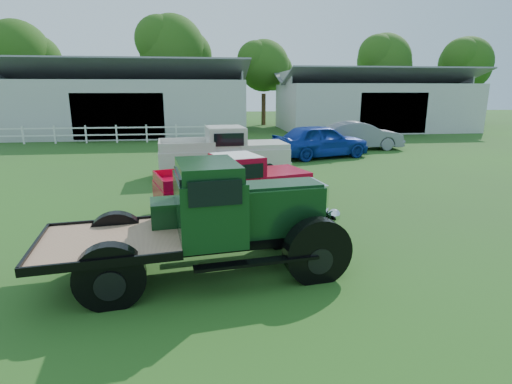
{
  "coord_description": "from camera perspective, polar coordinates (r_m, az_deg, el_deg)",
  "views": [
    {
      "loc": [
        -0.99,
        -8.25,
        3.49
      ],
      "look_at": [
        0.2,
        1.2,
        1.05
      ],
      "focal_mm": 28.0,
      "sensor_mm": 36.0,
      "label": 1
    }
  ],
  "objects": [
    {
      "name": "ground",
      "position": [
        9.01,
        -0.31,
        -8.42
      ],
      "size": [
        120.0,
        120.0,
        0.0
      ],
      "primitive_type": "plane",
      "color": "#2A481E"
    },
    {
      "name": "shed_left",
      "position": [
        34.78,
        -17.58,
        12.57
      ],
      "size": [
        18.8,
        10.2,
        5.6
      ],
      "primitive_type": null,
      "color": "#9D9D9A",
      "rests_on": "ground"
    },
    {
      "name": "shed_right",
      "position": [
        38.31,
        16.23,
        12.47
      ],
      "size": [
        16.8,
        9.2,
        5.2
      ],
      "primitive_type": null,
      "color": "#9D9D9A",
      "rests_on": "ground"
    },
    {
      "name": "fence_rail",
      "position": [
        29.24,
        -21.23,
        7.73
      ],
      "size": [
        14.2,
        0.16,
        1.2
      ],
      "primitive_type": null,
      "color": "white",
      "rests_on": "ground"
    },
    {
      "name": "tree_a",
      "position": [
        44.65,
        -30.69,
        14.69
      ],
      "size": [
        6.3,
        6.3,
        10.5
      ],
      "primitive_type": null,
      "color": "#2B4F11",
      "rests_on": "ground"
    },
    {
      "name": "tree_b",
      "position": [
        42.41,
        -11.79,
        17.12
      ],
      "size": [
        6.9,
        6.9,
        11.5
      ],
      "primitive_type": null,
      "color": "#2B4F11",
      "rests_on": "ground"
    },
    {
      "name": "tree_c",
      "position": [
        41.69,
        1.11,
        15.74
      ],
      "size": [
        5.4,
        5.4,
        9.0
      ],
      "primitive_type": null,
      "color": "#2B4F11",
      "rests_on": "ground"
    },
    {
      "name": "tree_d",
      "position": [
        46.34,
        17.67,
        15.58
      ],
      "size": [
        6.0,
        6.0,
        10.0
      ],
      "primitive_type": null,
      "color": "#2B4F11",
      "rests_on": "ground"
    },
    {
      "name": "tree_e",
      "position": [
        48.48,
        27.56,
        14.28
      ],
      "size": [
        5.7,
        5.7,
        9.5
      ],
      "primitive_type": null,
      "color": "#2B4F11",
      "rests_on": "ground"
    },
    {
      "name": "vintage_flatbed",
      "position": [
        7.67,
        -7.54,
        -3.89
      ],
      "size": [
        5.82,
        2.96,
        2.21
      ],
      "primitive_type": null,
      "rotation": [
        0.0,
        0.0,
        0.14
      ],
      "color": "#113517",
      "rests_on": "ground"
    },
    {
      "name": "red_pickup",
      "position": [
        11.73,
        -3.19,
        1.31
      ],
      "size": [
        4.93,
        3.01,
        1.68
      ],
      "primitive_type": null,
      "rotation": [
        0.0,
        0.0,
        0.29
      ],
      "color": "#B70424",
      "rests_on": "ground"
    },
    {
      "name": "white_pickup",
      "position": [
        16.66,
        -4.69,
        5.72
      ],
      "size": [
        5.62,
        2.6,
        2.0
      ],
      "primitive_type": null,
      "rotation": [
        0.0,
        0.0,
        0.09
      ],
      "color": "#BCB8AC",
      "rests_on": "ground"
    },
    {
      "name": "misc_car_blue",
      "position": [
        21.54,
        9.2,
        7.23
      ],
      "size": [
        5.57,
        3.44,
        1.77
      ],
      "primitive_type": "imported",
      "rotation": [
        0.0,
        0.0,
        1.85
      ],
      "color": "#11319A",
      "rests_on": "ground"
    },
    {
      "name": "misc_car_grey",
      "position": [
        25.16,
        14.61,
        7.81
      ],
      "size": [
        5.07,
        2.0,
        1.64
      ],
      "primitive_type": "imported",
      "rotation": [
        0.0,
        0.0,
        1.52
      ],
      "color": "slate",
      "rests_on": "ground"
    }
  ]
}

